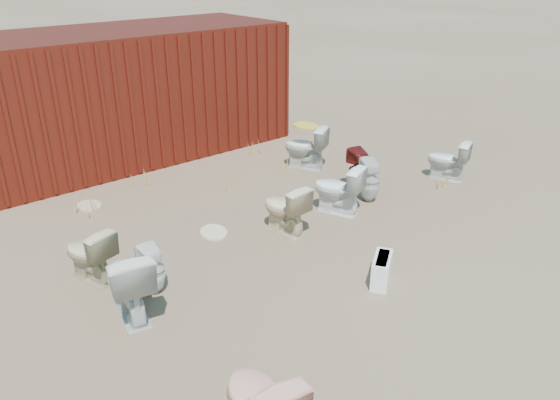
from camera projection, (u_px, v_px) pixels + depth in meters
ground at (308, 251)px, 7.39m from camera, size 100.00×100.00×0.00m
shipping_container at (129, 93)px, 10.53m from camera, size 6.00×2.40×2.40m
toilet_front_a at (128, 282)px, 5.92m from camera, size 0.64×0.92×0.86m
toilet_front_c at (338, 189)px, 8.32m from camera, size 0.68×0.87×0.78m
toilet_front_maroon at (358, 170)px, 9.13m from camera, size 0.39×0.40×0.73m
toilet_front_e at (448, 160)px, 9.56m from camera, size 0.62×0.80×0.72m
toilet_back_a at (152, 269)px, 6.38m from camera, size 0.29×0.29×0.63m
toilet_back_beige_left at (89, 254)px, 6.61m from camera, size 0.58×0.79×0.72m
toilet_back_beige_right at (285, 209)px, 7.74m from camera, size 0.47×0.76×0.75m
toilet_back_yellowlid at (305, 147)px, 10.05m from camera, size 0.78×0.91×0.81m
toilet_back_e at (370, 180)px, 8.73m from camera, size 0.44×0.45×0.72m
yellow_lid at (306, 126)px, 9.88m from camera, size 0.41×0.51×0.02m
loose_tank at (382, 270)px, 6.63m from camera, size 0.53×0.44×0.35m
loose_lid_near at (214, 232)px, 7.86m from camera, size 0.50×0.58×0.02m
loose_lid_far at (89, 206)px, 8.68m from camera, size 0.37×0.47×0.02m
weed_clump_a at (87, 204)px, 8.38m from camera, size 0.36×0.36×0.32m
weed_clump_b at (226, 181)px, 9.29m from camera, size 0.32×0.32×0.26m
weed_clump_c at (290, 163)px, 10.07m from camera, size 0.36×0.36×0.28m
weed_clump_d at (142, 180)px, 9.39m from camera, size 0.30×0.30×0.23m
weed_clump_e at (254, 148)px, 10.78m from camera, size 0.34×0.34×0.30m
weed_clump_f at (441, 181)px, 9.35m from camera, size 0.28×0.28×0.21m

